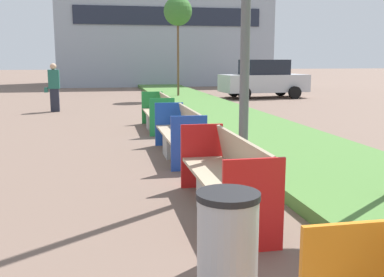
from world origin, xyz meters
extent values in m
cube|color=#4C7A38|center=(3.20, 12.00, 0.09)|extent=(2.80, 120.00, 0.18)
cube|color=#939EAD|center=(4.00, 36.97, 4.31)|extent=(15.04, 8.46, 8.61)
cube|color=#1E2333|center=(4.00, 32.69, 4.74)|extent=(12.63, 0.08, 1.20)
cube|color=#9E9B96|center=(0.90, 7.01, 0.21)|extent=(0.52, 0.60, 0.42)
cube|color=tan|center=(0.90, 7.01, 0.44)|extent=(0.58, 2.29, 0.05)
cube|color=tan|center=(1.17, 7.01, 0.70)|extent=(0.14, 2.20, 0.48)
cube|color=red|center=(0.90, 5.85, 0.47)|extent=(0.62, 0.04, 0.94)
cube|color=red|center=(0.90, 8.18, 0.47)|extent=(0.62, 0.04, 0.94)
cube|color=#9E9B96|center=(0.90, 10.36, 0.21)|extent=(0.52, 0.60, 0.42)
cube|color=tan|center=(0.90, 10.36, 0.44)|extent=(0.58, 2.31, 0.05)
cube|color=tan|center=(1.17, 10.36, 0.70)|extent=(0.14, 2.22, 0.48)
cube|color=blue|center=(0.90, 9.18, 0.47)|extent=(0.62, 0.04, 0.94)
cube|color=blue|center=(0.90, 11.53, 0.47)|extent=(0.62, 0.04, 0.94)
cube|color=#9E9B96|center=(0.90, 13.88, 0.21)|extent=(0.52, 0.60, 0.42)
cube|color=tan|center=(0.90, 13.88, 0.44)|extent=(0.58, 2.22, 0.05)
cube|color=tan|center=(1.17, 13.88, 0.70)|extent=(0.14, 2.13, 0.48)
cube|color=#238C3D|center=(0.90, 12.75, 0.47)|extent=(0.62, 0.04, 0.94)
cube|color=#238C3D|center=(0.90, 15.02, 0.47)|extent=(0.62, 0.04, 0.94)
cylinder|color=#9EA0A5|center=(0.40, 4.98, 0.42)|extent=(0.46, 0.46, 0.84)
cylinder|color=black|center=(0.40, 4.98, 0.87)|extent=(0.48, 0.48, 0.05)
cylinder|color=brown|center=(2.98, 22.99, 1.85)|extent=(0.10, 0.10, 3.70)
sphere|color=#38702D|center=(2.98, 22.99, 4.06)|extent=(1.32, 1.32, 1.32)
cube|color=#232633|center=(-2.24, 18.77, 0.42)|extent=(0.30, 0.22, 0.83)
cube|color=#236051|center=(-2.24, 18.77, 1.17)|extent=(0.38, 0.24, 0.67)
sphere|color=tan|center=(-2.24, 18.77, 1.62)|extent=(0.23, 0.23, 0.23)
cube|color=#236051|center=(-2.52, 18.77, 0.79)|extent=(0.12, 0.20, 0.18)
cube|color=#B7BABF|center=(7.26, 23.04, 0.72)|extent=(4.34, 2.13, 0.84)
cube|color=black|center=(7.26, 23.04, 1.50)|extent=(2.23, 1.73, 0.72)
cylinder|color=black|center=(8.52, 22.14, 0.30)|extent=(0.60, 0.20, 0.60)
cylinder|color=black|center=(8.52, 23.94, 0.30)|extent=(0.60, 0.20, 0.60)
cylinder|color=black|center=(6.00, 22.14, 0.30)|extent=(0.60, 0.20, 0.60)
cylinder|color=black|center=(6.00, 23.94, 0.30)|extent=(0.60, 0.20, 0.60)
camera|label=1|loc=(-0.47, 1.90, 1.86)|focal=42.00mm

